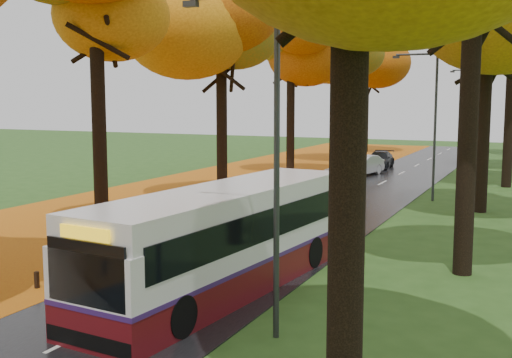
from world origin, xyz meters
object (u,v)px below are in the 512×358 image
Objects in this scene: streetlamp_far at (475,108)px; car_white at (333,177)px; car_dark at (380,160)px; streetlamp_near at (267,137)px; bus at (227,236)px; streetlamp_mid at (431,114)px; car_silver at (361,165)px.

car_white is at bearing -108.05° from streetlamp_far.
car_dark is at bearing 101.55° from car_white.
car_white is 12.13m from car_dark.
streetlamp_near is 25.79m from car_white.
streetlamp_near is at bearing -90.00° from streetlamp_far.
bus is at bearing -68.62° from car_white.
car_dark is (-6.30, 36.81, -4.02)m from streetlamp_near.
bus is 22.17m from car_white.
streetlamp_far reaches higher than car_dark.
streetlamp_near is at bearing -83.66° from car_dark.
car_white is (-6.30, 2.68, -4.05)m from streetlamp_mid.
car_white is at bearing 104.31° from streetlamp_near.
bus is 28.73m from car_silver.
car_silver is 5.48m from car_dark.
streetlamp_mid is 2.19× the size of car_white.
car_silver is (-3.78, 28.47, -0.83)m from bus.
streetlamp_mid is 22.00m from streetlamp_far.
streetlamp_far is at bearing 90.00° from streetlamp_near.
streetlamp_near reaches higher than car_white.
streetlamp_mid and streetlamp_far have the same top height.
car_silver is (-6.30, 9.33, -3.94)m from streetlamp_mid.
streetlamp_far is 2.19× the size of car_white.
car_dark is at bearing 113.03° from streetlamp_mid.
bus is at bearing -97.48° from streetlamp_mid.
streetlamp_mid is at bearing 90.00° from streetlamp_near.
car_dark is at bearing 101.93° from bus.
streetlamp_mid is 1.00× the size of streetlamp_far.
streetlamp_near is at bearing -90.00° from streetlamp_mid.
streetlamp_mid is at bearing 88.09° from bus.
streetlamp_near is 2.19× the size of car_white.
streetlamp_near is 1.00× the size of streetlamp_far.
streetlamp_far is at bearing 92.08° from bus.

